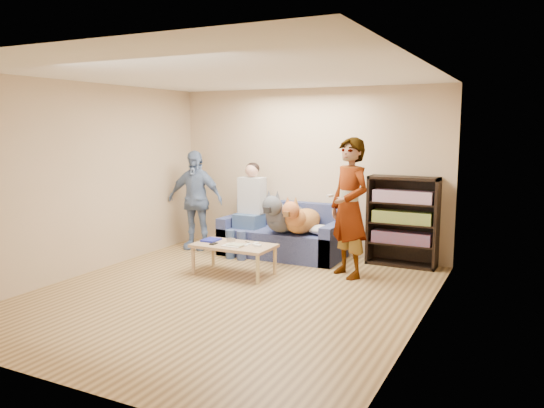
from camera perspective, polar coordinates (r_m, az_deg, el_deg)
The scene contains 27 objects.
ground at distance 6.49m, azimuth -4.81°, elevation -9.73°, with size 5.00×5.00×0.00m, color brown.
ceiling at distance 6.20m, azimuth -5.11°, elevation 13.78°, with size 5.00×5.00×0.00m, color white.
wall_back at distance 8.43m, azimuth 3.96°, elevation 3.51°, with size 4.50×4.50×0.00m, color tan.
wall_front at distance 4.30m, azimuth -22.61°, elevation -1.82°, with size 4.50×4.50×0.00m, color tan.
wall_left at distance 7.62m, azimuth -19.55°, elevation 2.53°, with size 5.00×5.00×0.00m, color tan.
wall_right at distance 5.39m, azimuth 15.89°, elevation 0.46°, with size 5.00×5.00×0.00m, color tan.
blanket at distance 7.88m, azimuth 5.24°, elevation -2.76°, with size 0.40×0.34×0.14m, color #BDBCC2.
person_standing_right at distance 7.12m, azimuth 8.32°, elevation -0.42°, with size 0.68×0.45×1.87m, color gray.
person_standing_left at distance 8.79m, azimuth -8.27°, elevation 0.44°, with size 0.95×0.40×1.62m, color #7B98C5.
held_controller at distance 6.98m, azimuth 6.28°, elevation 0.87°, with size 0.04×0.13×0.03m, color silver.
notebook_blue at distance 7.49m, azimuth -6.57°, elevation -3.86°, with size 0.20×0.26×0.03m, color #1B2194.
papers at distance 7.13m, azimuth -4.19°, elevation -4.49°, with size 0.26×0.20×0.01m, color white.
magazine at distance 7.13m, azimuth -3.90°, elevation -4.37°, with size 0.22×0.17×0.01m, color #AFAE8C.
camera_silver at distance 7.40m, azimuth -4.46°, elevation -3.88°, with size 0.11×0.06×0.05m, color silver.
controller_a at distance 7.19m, azimuth -1.80°, elevation -4.30°, with size 0.04×0.13×0.03m, color white.
controller_b at distance 7.09m, azimuth -1.53°, elevation -4.49°, with size 0.09×0.06×0.03m, color white.
headphone_cup_a at distance 7.13m, azimuth -2.82°, elevation -4.46°, with size 0.07×0.07×0.02m, color white.
headphone_cup_b at distance 7.20m, azimuth -2.51°, elevation -4.34°, with size 0.07×0.07×0.02m, color silver.
pen_orange at distance 7.12m, azimuth -4.93°, elevation -4.55°, with size 0.01×0.01×0.14m, color orange.
pen_black at distance 7.34m, azimuth -2.60°, elevation -4.14°, with size 0.01×0.01×0.14m, color black.
wallet at distance 7.27m, azimuth -6.31°, elevation -4.27°, with size 0.07×0.12×0.01m, color black.
sofa at distance 8.32m, azimuth 1.22°, elevation -3.65°, with size 1.90×0.85×0.82m.
person_seated at distance 8.36m, azimuth -2.49°, elevation -0.16°, with size 0.40×0.73×1.47m.
dog_gray at distance 7.96m, azimuth 1.30°, elevation -1.34°, with size 0.47×1.28×0.68m.
dog_tan at distance 7.88m, azimuth 3.13°, elevation -1.67°, with size 0.42×1.17×0.60m.
coffee_table at distance 7.26m, azimuth -4.13°, elevation -4.70°, with size 1.10×0.60×0.42m.
bookshelf at distance 7.88m, azimuth 13.89°, elevation -1.61°, with size 1.00×0.34×1.30m.
Camera 1 is at (3.23, -5.26, 2.01)m, focal length 35.00 mm.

